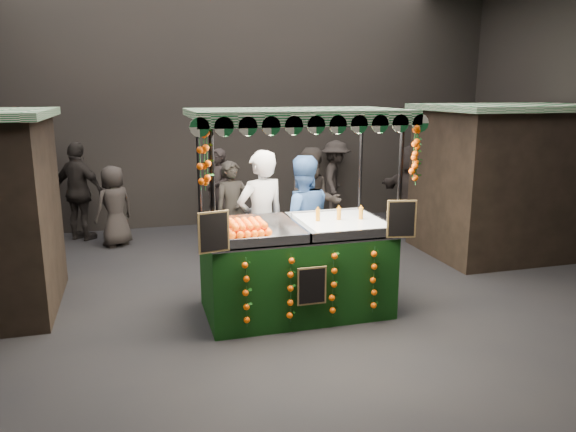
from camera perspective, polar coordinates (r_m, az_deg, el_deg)
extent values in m
plane|color=black|center=(7.46, 0.38, -9.44)|extent=(12.00, 12.00, 0.00)
cube|color=black|center=(11.78, -6.54, 11.23)|extent=(12.00, 0.10, 5.00)
cube|color=black|center=(10.42, 21.86, 3.24)|extent=(2.80, 2.00, 2.50)
cube|color=#135B28|center=(10.30, 22.47, 10.38)|extent=(3.00, 2.20, 0.10)
cube|color=black|center=(7.17, 0.78, -5.86)|extent=(2.32, 1.27, 1.05)
cube|color=silver|center=(7.02, 0.80, -1.62)|extent=(2.32, 1.27, 0.04)
cylinder|color=black|center=(6.16, -7.68, -1.98)|extent=(0.05, 0.05, 2.53)
cylinder|color=black|center=(6.84, 11.36, -0.62)|extent=(0.05, 0.05, 2.53)
cylinder|color=black|center=(7.32, -9.05, 0.37)|extent=(0.05, 0.05, 2.53)
cylinder|color=black|center=(7.90, 7.41, 1.35)|extent=(0.05, 0.05, 2.53)
cube|color=#135B28|center=(6.79, 0.84, 10.69)|extent=(2.58, 1.53, 0.08)
cube|color=white|center=(7.20, 5.63, -0.78)|extent=(1.03, 1.14, 0.08)
cube|color=black|center=(6.09, -7.71, -1.65)|extent=(0.36, 0.10, 0.46)
cube|color=black|center=(6.78, 11.70, -0.30)|extent=(0.36, 0.10, 0.46)
cube|color=black|center=(6.55, 2.49, -7.26)|extent=(0.36, 0.03, 0.46)
imported|color=gray|center=(7.75, -2.80, -0.65)|extent=(0.85, 0.69, 2.04)
imported|color=navy|center=(7.98, 1.39, -0.61)|extent=(0.99, 0.79, 1.94)
imported|color=#282421|center=(9.32, -5.75, 0.53)|extent=(0.69, 0.53, 1.69)
imported|color=#292422|center=(9.27, 2.71, 1.22)|extent=(1.06, 0.90, 1.92)
imported|color=black|center=(11.22, -20.83, 2.39)|extent=(1.16, 1.04, 1.89)
imported|color=#2A2422|center=(12.16, 4.93, 3.67)|extent=(1.08, 1.32, 1.77)
imported|color=#2D2724|center=(10.60, -17.58, 0.99)|extent=(0.88, 0.80, 1.50)
imported|color=#2B2523|center=(10.84, 12.58, 2.41)|extent=(1.13, 1.77, 1.83)
imported|color=#2A2322|center=(11.16, -7.27, 2.59)|extent=(0.62, 0.73, 1.70)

